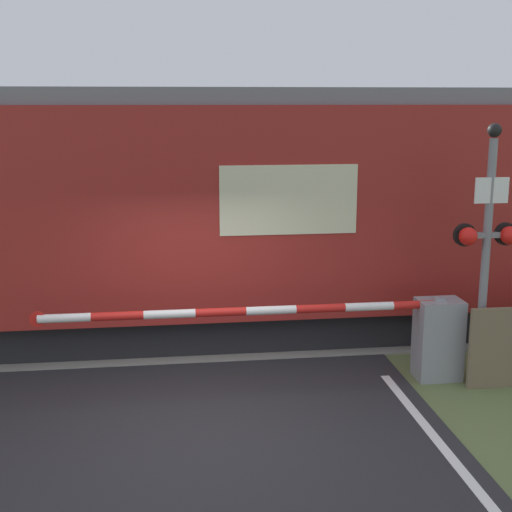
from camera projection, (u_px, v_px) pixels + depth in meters
name	position (u px, v px, depth m)	size (l,w,h in m)	color
ground_plane	(202.00, 419.00, 8.54)	(80.00, 80.00, 0.00)	#5B6B3D
track_bed	(191.00, 328.00, 11.86)	(36.00, 3.20, 0.13)	gray
train	(272.00, 209.00, 11.61)	(19.61, 3.14, 3.92)	black
crossing_barrier	(405.00, 334.00, 9.63)	(5.68, 0.44, 1.16)	gray
signal_post	(487.00, 240.00, 9.25)	(0.86, 0.26, 3.46)	gray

